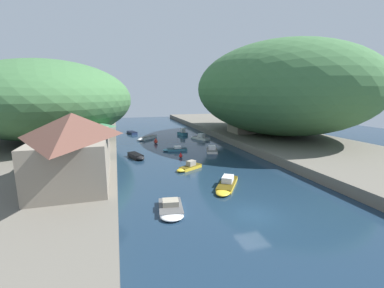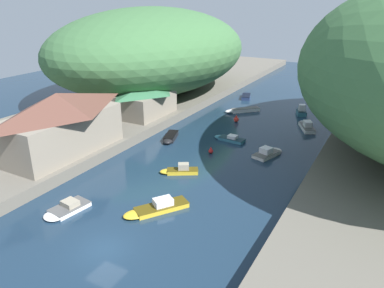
{
  "view_description": "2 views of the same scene",
  "coord_description": "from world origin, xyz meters",
  "px_view_note": "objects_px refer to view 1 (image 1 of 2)",
  "views": [
    {
      "loc": [
        -10.87,
        -18.17,
        10.26
      ],
      "look_at": [
        -0.34,
        17.5,
        2.89
      ],
      "focal_mm": 24.0,
      "sensor_mm": 36.0,
      "label": 1
    },
    {
      "loc": [
        17.56,
        -17.69,
        18.32
      ],
      "look_at": [
        -1.26,
        16.36,
        2.88
      ],
      "focal_mm": 35.0,
      "sensor_mm": 36.0,
      "label": 2
    }
  ],
  "objects_px": {
    "boat_navy_launch": "(212,149)",
    "person_on_quay": "(97,180)",
    "channel_buoy_near": "(181,156)",
    "channel_buoy_far": "(156,141)",
    "waterfront_building": "(74,145)",
    "boat_near_quay": "(199,137)",
    "boat_yellow_tender": "(171,209)",
    "boat_cabin_cruiser": "(137,156)",
    "boathouse_shed": "(88,133)",
    "right_bank_cottage": "(242,123)",
    "boat_white_cruiser": "(182,133)",
    "boat_moored_right": "(227,185)",
    "boat_small_dinghy": "(189,167)",
    "boat_red_skiff": "(175,149)",
    "boat_mid_channel": "(131,132)",
    "boat_far_upstream": "(146,138)"
  },
  "relations": [
    {
      "from": "boat_navy_launch",
      "to": "person_on_quay",
      "type": "relative_size",
      "value": 2.85
    },
    {
      "from": "channel_buoy_near",
      "to": "channel_buoy_far",
      "type": "distance_m",
      "value": 13.33
    },
    {
      "from": "waterfront_building",
      "to": "boat_near_quay",
      "type": "distance_m",
      "value": 34.47
    },
    {
      "from": "boat_yellow_tender",
      "to": "person_on_quay",
      "type": "relative_size",
      "value": 2.66
    },
    {
      "from": "boat_near_quay",
      "to": "channel_buoy_far",
      "type": "height_order",
      "value": "boat_near_quay"
    },
    {
      "from": "boat_navy_launch",
      "to": "boat_cabin_cruiser",
      "type": "height_order",
      "value": "boat_navy_launch"
    },
    {
      "from": "boat_navy_launch",
      "to": "boat_near_quay",
      "type": "relative_size",
      "value": 0.9
    },
    {
      "from": "waterfront_building",
      "to": "boathouse_shed",
      "type": "height_order",
      "value": "waterfront_building"
    },
    {
      "from": "channel_buoy_near",
      "to": "person_on_quay",
      "type": "relative_size",
      "value": 0.52
    },
    {
      "from": "right_bank_cottage",
      "to": "channel_buoy_near",
      "type": "relative_size",
      "value": 6.81
    },
    {
      "from": "boat_white_cruiser",
      "to": "boat_near_quay",
      "type": "xyz_separation_m",
      "value": [
        2.39,
        -6.79,
        -0.13
      ]
    },
    {
      "from": "boat_moored_right",
      "to": "boat_small_dinghy",
      "type": "height_order",
      "value": "boat_small_dinghy"
    },
    {
      "from": "boat_yellow_tender",
      "to": "boat_moored_right",
      "type": "bearing_deg",
      "value": -142.29
    },
    {
      "from": "boat_white_cruiser",
      "to": "boat_moored_right",
      "type": "xyz_separation_m",
      "value": [
        -4.2,
        -36.68,
        -0.2
      ]
    },
    {
      "from": "boat_red_skiff",
      "to": "person_on_quay",
      "type": "bearing_deg",
      "value": 153.65
    },
    {
      "from": "boathouse_shed",
      "to": "boat_red_skiff",
      "type": "bearing_deg",
      "value": -3.29
    },
    {
      "from": "boat_mid_channel",
      "to": "boat_red_skiff",
      "type": "distance_m",
      "value": 23.67
    },
    {
      "from": "boathouse_shed",
      "to": "channel_buoy_far",
      "type": "xyz_separation_m",
      "value": [
        12.3,
        7.11,
        -3.25
      ]
    },
    {
      "from": "boat_white_cruiser",
      "to": "channel_buoy_near",
      "type": "xyz_separation_m",
      "value": [
        -5.79,
        -22.13,
        -0.19
      ]
    },
    {
      "from": "boat_near_quay",
      "to": "person_on_quay",
      "type": "height_order",
      "value": "person_on_quay"
    },
    {
      "from": "boat_near_quay",
      "to": "channel_buoy_far",
      "type": "distance_m",
      "value": 10.47
    },
    {
      "from": "boat_white_cruiser",
      "to": "boat_red_skiff",
      "type": "bearing_deg",
      "value": -130.2
    },
    {
      "from": "right_bank_cottage",
      "to": "boat_red_skiff",
      "type": "height_order",
      "value": "right_bank_cottage"
    },
    {
      "from": "boat_small_dinghy",
      "to": "channel_buoy_near",
      "type": "height_order",
      "value": "boat_small_dinghy"
    },
    {
      "from": "boat_moored_right",
      "to": "channel_buoy_near",
      "type": "bearing_deg",
      "value": -49.68
    },
    {
      "from": "channel_buoy_far",
      "to": "person_on_quay",
      "type": "xyz_separation_m",
      "value": [
        -9.64,
        -27.87,
        1.81
      ]
    },
    {
      "from": "boathouse_shed",
      "to": "boat_far_upstream",
      "type": "relative_size",
      "value": 1.84
    },
    {
      "from": "boat_red_skiff",
      "to": "boat_cabin_cruiser",
      "type": "bearing_deg",
      "value": 122.91
    },
    {
      "from": "boat_cabin_cruiser",
      "to": "boat_moored_right",
      "type": "height_order",
      "value": "boat_moored_right"
    },
    {
      "from": "waterfront_building",
      "to": "person_on_quay",
      "type": "distance_m",
      "value": 5.42
    },
    {
      "from": "boat_cabin_cruiser",
      "to": "right_bank_cottage",
      "type": "bearing_deg",
      "value": -171.77
    },
    {
      "from": "boat_navy_launch",
      "to": "boat_small_dinghy",
      "type": "bearing_deg",
      "value": -109.06
    },
    {
      "from": "right_bank_cottage",
      "to": "boat_navy_launch",
      "type": "distance_m",
      "value": 16.41
    },
    {
      "from": "right_bank_cottage",
      "to": "channel_buoy_near",
      "type": "xyz_separation_m",
      "value": [
        -18.07,
        -14.09,
        -3.07
      ]
    },
    {
      "from": "boat_cabin_cruiser",
      "to": "boat_mid_channel",
      "type": "xyz_separation_m",
      "value": [
        0.67,
        26.62,
        -0.03
      ]
    },
    {
      "from": "boathouse_shed",
      "to": "boat_yellow_tender",
      "type": "height_order",
      "value": "boathouse_shed"
    },
    {
      "from": "boat_cabin_cruiser",
      "to": "boathouse_shed",
      "type": "bearing_deg",
      "value": -50.57
    },
    {
      "from": "boat_small_dinghy",
      "to": "channel_buoy_near",
      "type": "distance_m",
      "value": 6.8
    },
    {
      "from": "waterfront_building",
      "to": "boat_cabin_cruiser",
      "type": "distance_m",
      "value": 14.73
    },
    {
      "from": "right_bank_cottage",
      "to": "channel_buoy_near",
      "type": "bearing_deg",
      "value": -142.05
    },
    {
      "from": "boat_far_upstream",
      "to": "right_bank_cottage",
      "type": "bearing_deg",
      "value": -147.2
    },
    {
      "from": "person_on_quay",
      "to": "boat_mid_channel",
      "type": "bearing_deg",
      "value": -9.11
    },
    {
      "from": "waterfront_building",
      "to": "boat_moored_right",
      "type": "distance_m",
      "value": 16.79
    },
    {
      "from": "channel_buoy_near",
      "to": "right_bank_cottage",
      "type": "bearing_deg",
      "value": 37.95
    },
    {
      "from": "waterfront_building",
      "to": "boat_moored_right",
      "type": "bearing_deg",
      "value": -14.16
    },
    {
      "from": "boat_cabin_cruiser",
      "to": "boat_yellow_tender",
      "type": "xyz_separation_m",
      "value": [
        1.36,
        -20.02,
        -0.06
      ]
    },
    {
      "from": "boat_yellow_tender",
      "to": "boat_small_dinghy",
      "type": "xyz_separation_m",
      "value": [
        4.94,
        11.83,
        0.07
      ]
    },
    {
      "from": "boat_mid_channel",
      "to": "boat_small_dinghy",
      "type": "distance_m",
      "value": 35.25
    },
    {
      "from": "boat_cabin_cruiser",
      "to": "channel_buoy_far",
      "type": "relative_size",
      "value": 3.97
    },
    {
      "from": "boat_mid_channel",
      "to": "boat_navy_launch",
      "type": "bearing_deg",
      "value": -80.82
    }
  ]
}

